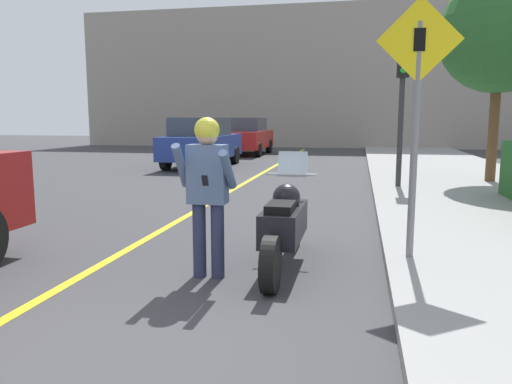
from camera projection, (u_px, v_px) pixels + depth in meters
The scene contains 10 objects.
ground_plane at pixel (9, 369), 3.36m from camera, with size 80.00×80.00×0.00m, color #38383A.
road_center_line at pixel (200, 208), 9.29m from camera, with size 0.12×36.00×0.01m.
building_backdrop at pixel (320, 77), 27.97m from camera, with size 28.00×1.20×7.84m.
motorcycle at pixel (284, 225), 5.61m from camera, with size 0.62×2.29×1.27m.
person_biker at pixel (207, 181), 5.15m from camera, with size 0.59×0.47×1.69m.
crossing_sign at pixel (416, 104), 5.43m from camera, with size 0.91×0.08×2.84m.
traffic_light at pixel (402, 87), 11.15m from camera, with size 0.26×0.30×3.20m.
street_tree at pixel (500, 34), 11.86m from camera, with size 2.84×2.84×4.98m.
parked_car_blue at pixel (202, 142), 17.07m from camera, with size 1.88×4.20×1.68m.
parked_car_red at pixel (246, 136), 22.72m from camera, with size 1.88×4.20×1.68m.
Camera 1 is at (2.27, -2.75, 1.68)m, focal length 35.00 mm.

